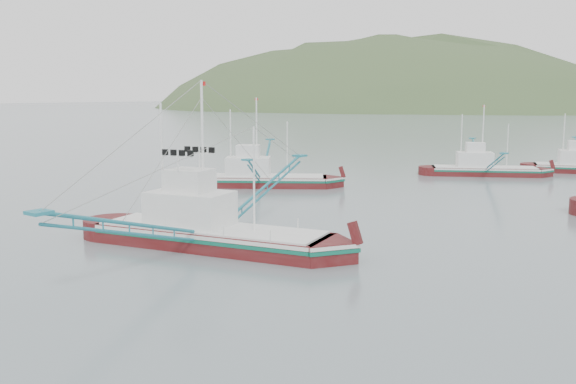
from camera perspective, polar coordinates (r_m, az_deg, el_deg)
The scene contains 5 objects.
ground at distance 39.99m, azimuth -5.11°, elevation -5.60°, with size 1200.00×1200.00×0.00m, color slate.
main_boat at distance 41.71m, azimuth -7.08°, elevation -2.14°, with size 16.27×28.21×11.55m.
bg_boat_far at distance 81.40m, azimuth 17.07°, elevation 2.75°, with size 14.30×21.19×9.21m.
bg_boat_left at distance 68.58m, azimuth -2.48°, elevation 2.28°, with size 17.84×22.85×10.21m.
headland_left at distance 440.16m, azimuth 8.42°, elevation 7.38°, with size 448.00×308.00×210.00m, color #395029.
Camera 1 is at (25.65, -29.04, 9.89)m, focal length 40.00 mm.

